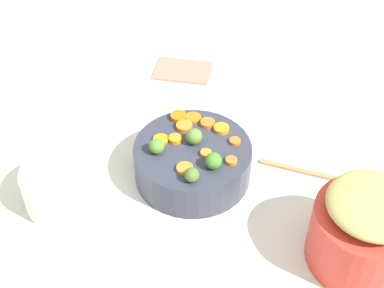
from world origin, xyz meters
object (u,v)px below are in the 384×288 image
object	(u,v)px
serving_bowl_carrots	(192,161)
metal_pot	(364,236)
casserole_dish	(64,186)
wooden_spoon	(356,183)

from	to	relation	value
serving_bowl_carrots	metal_pot	world-z (taller)	metal_pot
serving_bowl_carrots	metal_pot	size ratio (longest dim) A/B	1.26
metal_pot	casserole_dish	xyz separation A→B (m)	(0.57, 0.28, -0.02)
casserole_dish	wooden_spoon	bearing A→B (deg)	-136.05
serving_bowl_carrots	wooden_spoon	distance (m)	0.38
metal_pot	casserole_dish	bearing A→B (deg)	25.86
metal_pot	serving_bowl_carrots	bearing A→B (deg)	5.20
casserole_dish	metal_pot	bearing A→B (deg)	-154.14
serving_bowl_carrots	casserole_dish	size ratio (longest dim) A/B	1.49
serving_bowl_carrots	casserole_dish	xyz separation A→B (m)	(0.16, 0.24, 0.00)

